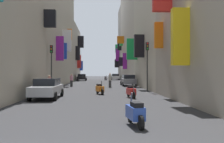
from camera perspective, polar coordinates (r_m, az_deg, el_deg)
name	(u,v)px	position (r m, az deg, el deg)	size (l,w,h in m)	color
ground_plane	(99,85)	(33.12, -3.15, -3.32)	(140.00, 140.00, 0.00)	#2D2D30
building_left_mid_a	(47,15)	(38.88, -15.31, 13.03)	(7.19, 20.27, 21.39)	#BCB29E
building_left_mid_b	(65,54)	(55.85, -11.32, 4.25)	(7.37, 15.93, 12.14)	#BCB29E
building_right_mid_a	(168,23)	(28.88, 13.20, 11.24)	(7.37, 13.24, 15.10)	#BCB29E
building_right_mid_b	(141,26)	(46.13, 7.06, 10.88)	(7.37, 21.56, 21.28)	#B2A899
building_right_mid_c	(131,44)	(60.15, 4.61, 6.55)	(7.17, 7.70, 17.64)	gray
parked_car_grey	(128,80)	(32.04, 3.91, -2.04)	(1.84, 4.40, 1.47)	slate
parked_car_white	(115,77)	(54.98, 0.78, -1.24)	(1.95, 4.35, 1.40)	white
parked_car_black	(82,77)	(50.29, -7.26, -1.36)	(2.01, 3.92, 1.41)	black
parked_car_silver	(47,88)	(17.48, -15.30, -3.80)	(1.84, 4.23, 1.41)	#B7B7BC
scooter_silver	(106,78)	(52.60, -1.49, -1.60)	(0.70, 1.91, 1.13)	#ADADB2
scooter_orange	(100,89)	(19.98, -2.94, -4.15)	(0.74, 1.70, 1.13)	orange
scooter_red	(131,91)	(17.30, 4.59, -4.78)	(0.61, 1.90, 1.13)	red
scooter_blue	(135,113)	(8.44, 5.60, -9.80)	(0.58, 1.77, 1.13)	#2D4CAD
pedestrian_crossing	(71,80)	(30.45, -9.71, -2.11)	(0.53, 0.53, 1.60)	#3B3B3B
pedestrian_near_left	(110,80)	(28.66, -0.48, -2.12)	(0.54, 0.54, 1.71)	#383838
pedestrian_near_right	(49,84)	(21.58, -14.82, -2.98)	(0.44, 0.44, 1.59)	#2C2C2C
traffic_light_near_corner	(147,58)	(22.86, 8.47, 3.16)	(0.26, 0.34, 4.70)	#2D2D2D
traffic_light_far_corner	(51,60)	(23.92, -14.33, 2.69)	(0.26, 0.34, 4.47)	#2D2D2D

